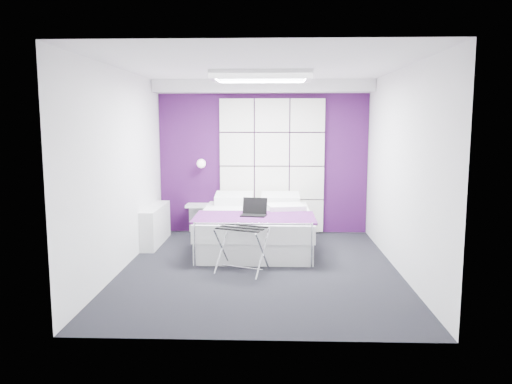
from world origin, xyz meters
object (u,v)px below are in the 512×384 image
wall_lamp (202,163)px  bed (256,228)px  nightstand (198,205)px  radiator (156,225)px  luggage_rack (242,250)px  laptop (254,211)px

wall_lamp → bed: wall_lamp is taller
nightstand → bed: bearing=-41.8°
radiator → luggage_rack: bearing=-45.1°
bed → laptop: bearing=-91.7°
radiator → bed: bed is taller
nightstand → luggage_rack: 2.38m
laptop → nightstand: bearing=136.0°
wall_lamp → radiator: size_ratio=0.12×
nightstand → laptop: size_ratio=1.15×
wall_lamp → laptop: (0.95, -1.39, -0.57)m
radiator → laptop: bearing=-21.5°
nightstand → radiator: bearing=-128.5°
radiator → luggage_rack: size_ratio=2.01×
bed → laptop: laptop is taller
nightstand → laptop: bearing=-53.0°
radiator → nightstand: bearing=51.5°
nightstand → laptop: laptop is taller
bed → radiator: bearing=173.0°
bed → laptop: (-0.01, -0.43, 0.34)m
wall_lamp → radiator: wall_lamp is taller
wall_lamp → luggage_rack: size_ratio=0.25×
wall_lamp → nightstand: wall_lamp is taller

